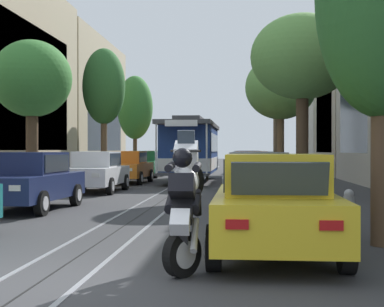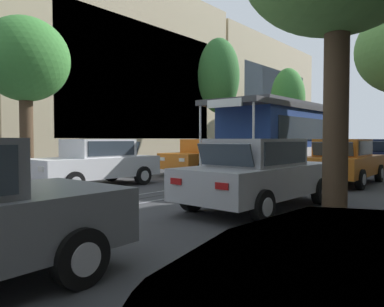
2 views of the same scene
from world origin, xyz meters
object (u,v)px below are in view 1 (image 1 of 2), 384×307
object	(u,v)px
parked_car_navy_second_left	(29,181)
parked_car_yellow_near_right	(274,204)
street_tree_kerb_left_fourth	(135,108)
street_tree_kerb_right_second	(302,58)
cable_car_trolley	(191,149)
street_tree_kerb_left_second	(32,80)
street_tree_kerb_right_mid	(281,88)
parked_car_navy_fifth_right	(247,164)
fire_hydrant	(349,209)
parked_car_orange_fourth_left	(128,167)
parked_car_green_fifth_left	(144,164)
street_tree_kerb_left_mid	(104,88)
parked_car_white_mid_left	(96,172)
parked_car_blue_far_left	(171,160)
parked_car_blue_sixth_right	(249,162)
motorcycle_with_rider	(184,197)
parked_car_orange_sixth_left	(161,162)
parked_car_silver_mid_right	(253,172)
street_tree_kerb_right_fourth	(276,92)
parked_car_orange_fourth_right	(251,167)
parked_car_grey_second_right	(257,181)

from	to	relation	value
parked_car_navy_second_left	parked_car_yellow_near_right	size ratio (longest dim) A/B	1.01
street_tree_kerb_left_fourth	parked_car_navy_second_left	bearing A→B (deg)	-86.20
street_tree_kerb_right_second	cable_car_trolley	world-z (taller)	street_tree_kerb_right_second
street_tree_kerb_left_second	street_tree_kerb_right_mid	xyz separation A→B (m)	(9.78, 9.45, 0.64)
parked_car_navy_fifth_right	street_tree_kerb_left_fourth	size ratio (longest dim) A/B	0.63
parked_car_navy_second_left	fire_hydrant	xyz separation A→B (m)	(7.95, -3.29, -0.38)
street_tree_kerb_left_second	cable_car_trolley	xyz separation A→B (m)	(5.13, 9.23, -2.55)
parked_car_yellow_near_right	parked_car_navy_second_left	bearing A→B (deg)	135.16
cable_car_trolley	parked_car_orange_fourth_left	bearing A→B (deg)	-145.30
parked_car_green_fifth_left	street_tree_kerb_left_mid	size ratio (longest dim) A/B	0.59
parked_car_white_mid_left	street_tree_kerb_right_mid	distance (m)	11.92
parked_car_blue_far_left	street_tree_kerb_right_mid	xyz separation A→B (m)	(7.77, -17.02, 4.05)
parked_car_navy_fifth_right	street_tree_kerb_left_fourth	distance (m)	10.69
parked_car_blue_sixth_right	parked_car_green_fifth_left	bearing A→B (deg)	-133.56
parked_car_orange_fourth_left	cable_car_trolley	bearing A→B (deg)	34.70
parked_car_green_fifth_left	fire_hydrant	xyz separation A→B (m)	(7.89, -22.11, -0.38)
parked_car_blue_sixth_right	street_tree_kerb_left_second	distance (m)	22.03
street_tree_kerb_left_fourth	motorcycle_with_rider	xyz separation A→B (m)	(6.65, -32.86, -3.63)
parked_car_green_fifth_left	parked_car_navy_second_left	bearing A→B (deg)	-90.20
parked_car_navy_second_left	cable_car_trolley	size ratio (longest dim) A/B	0.48
parked_car_orange_sixth_left	street_tree_kerb_left_second	bearing A→B (deg)	-96.06
parked_car_white_mid_left	parked_car_green_fifth_left	distance (m)	12.14
parked_car_silver_mid_right	street_tree_kerb_left_mid	bearing A→B (deg)	129.61
motorcycle_with_rider	street_tree_kerb_left_mid	bearing A→B (deg)	105.82
street_tree_kerb_left_mid	street_tree_kerb_right_second	xyz separation A→B (m)	(9.93, -10.12, -0.08)
street_tree_kerb_right_fourth	parked_car_blue_far_left	bearing A→B (deg)	146.61
street_tree_kerb_left_second	fire_hydrant	world-z (taller)	street_tree_kerb_left_second
parked_car_white_mid_left	parked_car_silver_mid_right	world-z (taller)	same
street_tree_kerb_left_mid	street_tree_kerb_left_fourth	world-z (taller)	street_tree_kerb_left_mid
parked_car_silver_mid_right	parked_car_orange_fourth_left	bearing A→B (deg)	135.81
parked_car_navy_second_left	street_tree_kerb_left_second	distance (m)	6.64
parked_car_yellow_near_right	parked_car_orange_fourth_right	size ratio (longest dim) A/B	1.00
parked_car_grey_second_right	parked_car_orange_fourth_right	bearing A→B (deg)	89.55
street_tree_kerb_left_second	motorcycle_with_rider	world-z (taller)	street_tree_kerb_left_second
parked_car_blue_far_left	street_tree_kerb_right_fourth	bearing A→B (deg)	-33.39
parked_car_white_mid_left	parked_car_orange_fourth_left	distance (m)	5.87
parked_car_orange_sixth_left	parked_car_yellow_near_right	xyz separation A→B (m)	(6.07, -31.28, 0.00)
parked_car_orange_fourth_left	street_tree_kerb_left_mid	world-z (taller)	street_tree_kerb_left_mid
parked_car_navy_second_left	street_tree_kerb_left_mid	world-z (taller)	street_tree_kerb_left_mid
parked_car_orange_fourth_left	street_tree_kerb_left_second	world-z (taller)	street_tree_kerb_left_second
parked_car_orange_fourth_left	street_tree_kerb_left_second	bearing A→B (deg)	-106.87
parked_car_orange_sixth_left	street_tree_kerb_right_mid	distance (m)	13.42
street_tree_kerb_left_fourth	parked_car_green_fifth_left	bearing A→B (deg)	-74.85
street_tree_kerb_left_mid	cable_car_trolley	xyz separation A→B (m)	(5.10, -1.96, -3.49)
parked_car_orange_sixth_left	parked_car_yellow_near_right	world-z (taller)	same
street_tree_kerb_right_fourth	fire_hydrant	size ratio (longest dim) A/B	8.74
parked_car_orange_fourth_left	cable_car_trolley	size ratio (longest dim) A/B	0.48
parked_car_blue_far_left	fire_hydrant	xyz separation A→B (m)	(7.85, -35.13, -0.38)
street_tree_kerb_right_mid	parked_car_orange_fourth_left	bearing A→B (deg)	-163.40
cable_car_trolley	motorcycle_with_rider	distance (m)	22.25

